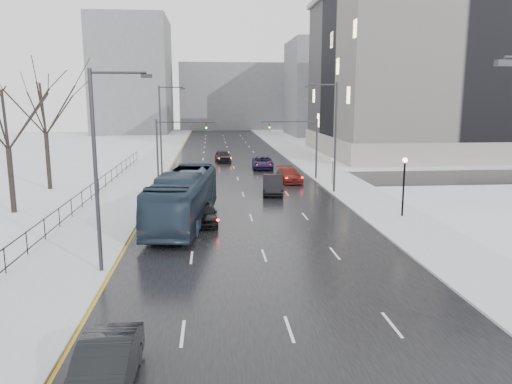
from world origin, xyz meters
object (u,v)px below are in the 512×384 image
object	(u,v)px
streetlight_l_near	(100,162)
sedan_left_near	(105,367)
streetlight_l_far	(162,126)
sedan_right_near	(273,184)
bus	(183,198)
no_uturn_sign	(333,163)
mast_signal_right	(307,141)
mast_signal_left	(168,142)
streetlight_r_mid	(333,132)
sedan_center_near	(204,214)
tree_park_e	(50,190)
lamppost_r_mid	(404,178)
tree_park_d	(14,214)
sedan_right_far	(289,175)
sedan_center_far	(223,156)
sedan_right_cross	(263,163)

from	to	relation	value
streetlight_l_near	sedan_left_near	distance (m)	11.75
streetlight_l_far	sedan_right_near	xyz separation A→B (m)	(10.90, -11.97, -4.73)
bus	streetlight_l_far	bearing A→B (deg)	106.03
no_uturn_sign	mast_signal_right	bearing A→B (deg)	115.11
streetlight_l_near	sedan_right_near	xyz separation A→B (m)	(10.90, 20.03, -4.73)
mast_signal_left	sedan_left_near	size ratio (longest dim) A/B	1.39
streetlight_r_mid	streetlight_l_far	bearing A→B (deg)	143.70
streetlight_r_mid	no_uturn_sign	world-z (taller)	streetlight_r_mid
no_uturn_sign	sedan_center_near	world-z (taller)	no_uturn_sign
mast_signal_right	no_uturn_sign	xyz separation A→B (m)	(1.87, -4.00, -1.81)
no_uturn_sign	sedan_right_near	bearing A→B (deg)	-148.46
tree_park_e	mast_signal_left	size ratio (longest dim) A/B	2.08
streetlight_l_near	sedan_right_near	world-z (taller)	streetlight_l_near
streetlight_l_near	sedan_right_near	size ratio (longest dim) A/B	1.93
mast_signal_right	mast_signal_left	xyz separation A→B (m)	(-14.65, 0.00, 0.00)
bus	lamppost_r_mid	bearing A→B (deg)	8.79
streetlight_l_far	tree_park_d	bearing A→B (deg)	-118.15
lamppost_r_mid	mast_signal_right	size ratio (longest dim) A/B	0.66
sedan_right_far	mast_signal_right	bearing A→B (deg)	32.55
mast_signal_left	bus	distance (m)	18.67
streetlight_l_far	lamppost_r_mid	size ratio (longest dim) A/B	2.34
sedan_center_near	sedan_right_far	xyz separation A→B (m)	(8.60, 16.93, -0.01)
mast_signal_right	streetlight_l_far	bearing A→B (deg)	165.52
bus	sedan_right_far	xyz separation A→B (m)	(10.03, 16.70, -1.08)
streetlight_r_mid	bus	world-z (taller)	streetlight_r_mid
bus	mast_signal_right	bearing A→B (deg)	64.03
mast_signal_left	sedan_center_near	xyz separation A→B (m)	(3.95, -18.59, -3.33)
sedan_center_near	lamppost_r_mid	bearing A→B (deg)	-0.67
bus	sedan_center_far	size ratio (longest dim) A/B	2.79
sedan_center_near	sedan_right_near	bearing A→B (deg)	57.06
lamppost_r_mid	sedan_center_near	xyz separation A→B (m)	(-14.38, -0.60, -2.17)
tree_park_d	streetlight_l_near	xyz separation A→B (m)	(9.63, -14.00, 5.62)
sedan_right_near	sedan_right_cross	size ratio (longest dim) A/B	0.96
no_uturn_sign	sedan_right_near	world-z (taller)	no_uturn_sign
sedan_left_near	mast_signal_left	bearing A→B (deg)	92.73
tree_park_d	sedan_center_far	xyz separation A→B (m)	(16.55, 29.69, 0.83)
lamppost_r_mid	sedan_right_far	bearing A→B (deg)	109.47
tree_park_e	sedan_left_near	xyz separation A→B (m)	(12.14, -34.51, 0.81)
lamppost_r_mid	sedan_right_far	xyz separation A→B (m)	(-5.77, 16.33, -2.18)
lamppost_r_mid	sedan_right_cross	distance (m)	27.69
mast_signal_right	lamppost_r_mid	bearing A→B (deg)	-78.46
lamppost_r_mid	sedan_center_near	bearing A→B (deg)	-177.63
lamppost_r_mid	bus	size ratio (longest dim) A/B	0.33
mast_signal_right	bus	world-z (taller)	mast_signal_right
sedan_center_near	sedan_right_far	bearing A→B (deg)	60.01
tree_park_d	sedan_center_near	distance (m)	15.16
tree_park_d	bus	size ratio (longest dim) A/B	0.96
no_uturn_sign	sedan_center_far	distance (m)	22.35
sedan_left_near	sedan_center_far	world-z (taller)	sedan_center_far
streetlight_r_mid	sedan_right_far	world-z (taller)	streetlight_r_mid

